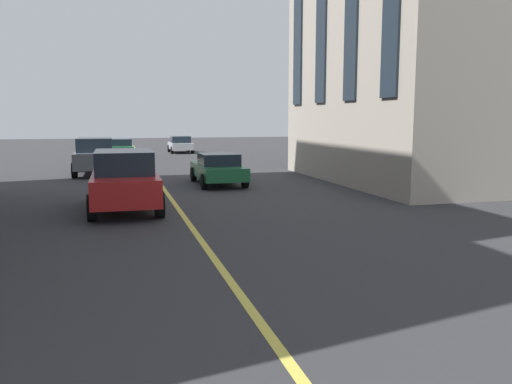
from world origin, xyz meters
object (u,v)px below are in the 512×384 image
object	(u,v)px
car_green_trailing	(218,169)
car_grey_parked_a	(95,156)
car_silver_oncoming	(180,144)
car_green_parked_b	(121,148)
car_red_mid	(125,180)

from	to	relation	value
car_green_trailing	car_grey_parked_a	size ratio (longest dim) A/B	0.94
car_green_trailing	car_silver_oncoming	world-z (taller)	car_silver_oncoming
car_silver_oncoming	car_green_parked_b	bearing A→B (deg)	129.91
car_red_mid	car_green_trailing	bearing A→B (deg)	-36.25
car_red_mid	car_grey_parked_a	size ratio (longest dim) A/B	1.00
car_green_trailing	car_grey_parked_a	world-z (taller)	car_grey_parked_a
car_grey_parked_a	car_green_parked_b	size ratio (longest dim) A/B	1.07
car_red_mid	car_grey_parked_a	world-z (taller)	same
car_green_trailing	car_green_parked_b	size ratio (longest dim) A/B	1.00
car_red_mid	car_silver_oncoming	distance (m)	27.86
car_green_trailing	car_green_parked_b	xyz separation A→B (m)	(17.71, 3.88, 0.00)
car_grey_parked_a	car_silver_oncoming	xyz separation A→B (m)	(15.98, -6.37, -0.27)
car_grey_parked_a	car_red_mid	bearing A→B (deg)	-173.76
car_grey_parked_a	car_silver_oncoming	size ratio (longest dim) A/B	1.21
car_grey_parked_a	car_silver_oncoming	world-z (taller)	car_grey_parked_a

